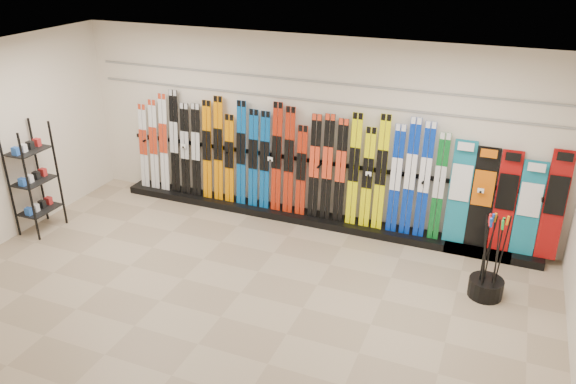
% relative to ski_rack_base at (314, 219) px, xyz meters
% --- Properties ---
extents(floor, '(8.00, 8.00, 0.00)m').
position_rel_ski_rack_base_xyz_m(floor, '(-0.22, -2.28, -0.06)').
color(floor, gray).
rests_on(floor, ground).
extents(back_wall, '(8.00, 0.00, 8.00)m').
position_rel_ski_rack_base_xyz_m(back_wall, '(-0.22, 0.22, 1.44)').
color(back_wall, beige).
rests_on(back_wall, floor).
extents(ceiling, '(8.00, 8.00, 0.00)m').
position_rel_ski_rack_base_xyz_m(ceiling, '(-0.22, -2.28, 2.94)').
color(ceiling, silver).
rests_on(ceiling, back_wall).
extents(ski_rack_base, '(8.00, 0.40, 0.12)m').
position_rel_ski_rack_base_xyz_m(ski_rack_base, '(0.00, 0.00, 0.00)').
color(ski_rack_base, black).
rests_on(ski_rack_base, floor).
extents(skis, '(5.38, 0.18, 1.83)m').
position_rel_ski_rack_base_xyz_m(skis, '(-0.65, 0.03, 0.91)').
color(skis, silver).
rests_on(skis, ski_rack_base).
extents(snowboards, '(1.59, 0.24, 1.58)m').
position_rel_ski_rack_base_xyz_m(snowboards, '(2.85, 0.08, 0.81)').
color(snowboards, '#14728C').
rests_on(snowboards, ski_rack_base).
extents(accessory_rack, '(0.40, 0.60, 1.76)m').
position_rel_ski_rack_base_xyz_m(accessory_rack, '(-3.97, -1.88, 0.82)').
color(accessory_rack, black).
rests_on(accessory_rack, floor).
extents(pole_bin, '(0.45, 0.45, 0.25)m').
position_rel_ski_rack_base_xyz_m(pole_bin, '(2.79, -1.12, 0.07)').
color(pole_bin, black).
rests_on(pole_bin, floor).
extents(ski_poles, '(0.30, 0.28, 1.18)m').
position_rel_ski_rack_base_xyz_m(ski_poles, '(2.78, -1.18, 0.55)').
color(ski_poles, black).
rests_on(ski_poles, pole_bin).
extents(slatwall_rail_0, '(7.60, 0.02, 0.03)m').
position_rel_ski_rack_base_xyz_m(slatwall_rail_0, '(-0.22, 0.20, 1.94)').
color(slatwall_rail_0, gray).
rests_on(slatwall_rail_0, back_wall).
extents(slatwall_rail_1, '(7.60, 0.02, 0.03)m').
position_rel_ski_rack_base_xyz_m(slatwall_rail_1, '(-0.22, 0.20, 2.24)').
color(slatwall_rail_1, gray).
rests_on(slatwall_rail_1, back_wall).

